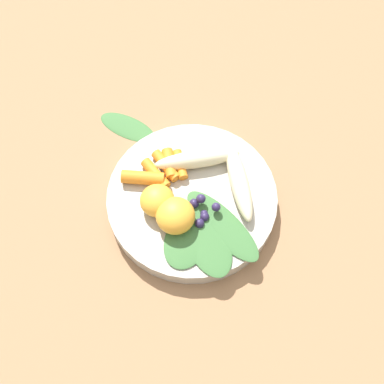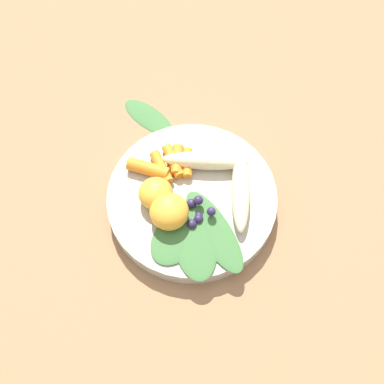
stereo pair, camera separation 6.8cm
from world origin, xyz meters
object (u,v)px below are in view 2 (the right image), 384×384
bowl (192,199)px  banana_peeled_right (241,191)px  orange_segment_near (169,212)px  kale_leaf_stray (148,116)px  banana_peeled_left (205,161)px

bowl → banana_peeled_right: size_ratio=1.95×
orange_segment_near → kale_leaf_stray: 0.20m
banana_peeled_right → orange_segment_near: bearing=111.7°
banana_peeled_left → banana_peeled_right: (-0.02, 0.07, 0.00)m
kale_leaf_stray → banana_peeled_right: bearing=172.4°
bowl → banana_peeled_left: size_ratio=1.95×
banana_peeled_left → orange_segment_near: (0.08, 0.05, 0.01)m
banana_peeled_left → orange_segment_near: bearing=62.4°
bowl → kale_leaf_stray: bowl is taller
kale_leaf_stray → orange_segment_near: bearing=142.5°
orange_segment_near → kale_leaf_stray: bearing=-106.3°
banana_peeled_right → banana_peeled_left: bearing=47.6°
banana_peeled_right → kale_leaf_stray: size_ratio=1.26×
bowl → banana_peeled_left: (-0.04, -0.03, 0.03)m
orange_segment_near → bowl: bearing=-159.7°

